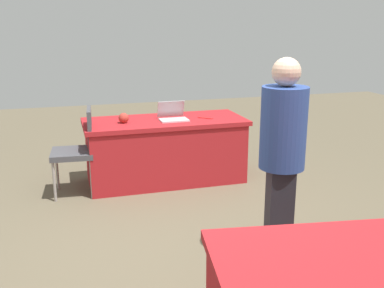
% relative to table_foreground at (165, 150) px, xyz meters
% --- Properties ---
extents(ground_plane, '(14.40, 14.40, 0.00)m').
position_rel_table_foreground_xyz_m(ground_plane, '(0.29, 1.83, -0.37)').
color(ground_plane, brown).
extents(table_foreground, '(1.86, 0.79, 0.74)m').
position_rel_table_foreground_xyz_m(table_foreground, '(0.00, 0.00, 0.00)').
color(table_foreground, '#AD1E23').
rests_on(table_foreground, ground).
extents(chair_near_front, '(0.47, 0.47, 0.94)m').
position_rel_table_foreground_xyz_m(chair_near_front, '(0.99, 0.16, 0.16)').
color(chair_near_front, '#9E9993').
rests_on(chair_near_front, ground).
extents(person_attendee_standing, '(0.43, 0.43, 1.59)m').
position_rel_table_foreground_xyz_m(person_attendee_standing, '(-0.42, 2.07, 0.51)').
color(person_attendee_standing, '#26262D').
rests_on(person_attendee_standing, ground).
extents(laptop_silver, '(0.32, 0.29, 0.21)m').
position_rel_table_foreground_xyz_m(laptop_silver, '(-0.09, 0.04, 0.41)').
color(laptop_silver, silver).
rests_on(laptop_silver, table_foreground).
extents(yarn_ball, '(0.11, 0.11, 0.11)m').
position_rel_table_foreground_xyz_m(yarn_ball, '(0.48, 0.05, 0.42)').
color(yarn_ball, '#B2382D').
rests_on(yarn_ball, table_foreground).
extents(scissors_red, '(0.15, 0.15, 0.01)m').
position_rel_table_foreground_xyz_m(scissors_red, '(-0.47, 0.06, 0.37)').
color(scissors_red, red).
rests_on(scissors_red, table_foreground).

